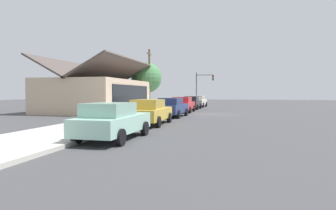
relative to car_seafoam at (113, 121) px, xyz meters
name	(u,v)px	position (x,y,z in m)	size (l,w,h in m)	color
ground_plane	(208,114)	(16.01, -2.65, -0.82)	(120.00, 120.00, 0.00)	#424244
sidewalk_curb	(151,112)	(16.01, 2.95, -0.74)	(60.00, 4.20, 0.16)	beige
car_seafoam	(113,121)	(0.00, 0.00, 0.00)	(4.62, 2.14, 1.59)	#9ED1BC
car_mustard	(150,112)	(6.00, 0.13, 0.00)	(4.88, 2.06, 1.59)	gold
car_navy	(172,107)	(12.07, 0.02, 0.00)	(4.65, 2.14, 1.59)	navy
car_cherry	(183,104)	(18.06, 0.16, 0.00)	(4.82, 2.06, 1.59)	red
car_charcoal	(192,103)	(23.96, 0.11, 0.00)	(4.48, 2.00, 1.59)	#2D3035
car_ivory	(199,101)	(29.69, -0.01, 0.00)	(4.65, 2.11, 1.59)	silver
storefront_building	(98,94)	(17.44, 9.33, 1.02)	(13.34, 8.07, 5.55)	#CCB293
shade_tree	(146,78)	(25.36, 6.34, 3.15)	(4.01, 4.01, 5.99)	brown
traffic_light_main	(203,83)	(34.63, -0.11, 2.68)	(0.37, 2.79, 5.20)	#383833
utility_pole_wooden	(149,78)	(24.08, 5.55, 3.11)	(1.80, 0.24, 7.50)	brown
fire_hydrant_red	(132,116)	(6.63, 1.55, -0.32)	(0.22, 0.22, 0.71)	red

